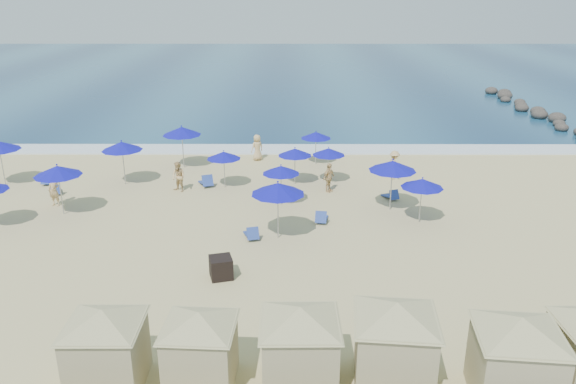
# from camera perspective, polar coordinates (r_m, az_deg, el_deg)

# --- Properties ---
(ground) EXTENTS (160.00, 160.00, 0.00)m
(ground) POSITION_cam_1_polar(r_m,az_deg,el_deg) (25.14, -4.45, -5.31)
(ground) COLOR #CBBB81
(ground) RESTS_ON ground
(ocean) EXTENTS (160.00, 80.00, 0.06)m
(ocean) POSITION_cam_1_polar(r_m,az_deg,el_deg) (78.41, -1.34, 12.17)
(ocean) COLOR navy
(ocean) RESTS_ON ground
(surf_line) EXTENTS (160.00, 2.50, 0.08)m
(surf_line) POSITION_cam_1_polar(r_m,az_deg,el_deg) (39.67, -2.75, 4.36)
(surf_line) COLOR white
(surf_line) RESTS_ON ground
(rock_jetty) EXTENTS (2.56, 26.66, 0.96)m
(rock_jetty) POSITION_cam_1_polar(r_m,az_deg,el_deg) (53.41, 24.68, 7.01)
(rock_jetty) COLOR #2E2926
(rock_jetty) RESTS_ON ground
(trash_bin) EXTENTS (1.04, 1.04, 0.85)m
(trash_bin) POSITION_cam_1_polar(r_m,az_deg,el_deg) (22.32, -6.82, -7.63)
(trash_bin) COLOR black
(trash_bin) RESTS_ON ground
(cabana_0) EXTENTS (4.30, 4.30, 2.70)m
(cabana_0) POSITION_cam_1_polar(r_m,az_deg,el_deg) (16.95, -18.08, -13.92)
(cabana_0) COLOR tan
(cabana_0) RESTS_ON ground
(cabana_1) EXTENTS (4.09, 4.09, 2.57)m
(cabana_1) POSITION_cam_1_polar(r_m,az_deg,el_deg) (16.45, -8.95, -14.51)
(cabana_1) COLOR tan
(cabana_1) RESTS_ON ground
(cabana_2) EXTENTS (4.49, 4.49, 2.82)m
(cabana_2) POSITION_cam_1_polar(r_m,az_deg,el_deg) (16.10, 1.22, -14.47)
(cabana_2) COLOR tan
(cabana_2) RESTS_ON ground
(cabana_3) EXTENTS (4.65, 4.65, 2.93)m
(cabana_3) POSITION_cam_1_polar(r_m,az_deg,el_deg) (16.38, 10.83, -13.91)
(cabana_3) COLOR tan
(cabana_3) RESTS_ON ground
(cabana_4) EXTENTS (4.60, 4.60, 2.90)m
(cabana_4) POSITION_cam_1_polar(r_m,az_deg,el_deg) (16.72, 22.28, -14.53)
(cabana_4) COLOR tan
(cabana_4) RESTS_ON ground
(umbrella_2) EXTENTS (2.32, 2.32, 2.64)m
(umbrella_2) POSITION_cam_1_polar(r_m,az_deg,el_deg) (33.31, -16.53, 4.50)
(umbrella_2) COLOR #A5A8AD
(umbrella_2) RESTS_ON ground
(umbrella_3) EXTENTS (2.33, 2.33, 2.65)m
(umbrella_3) POSITION_cam_1_polar(r_m,az_deg,el_deg) (29.75, -22.36, 2.02)
(umbrella_3) COLOR #A5A8AD
(umbrella_3) RESTS_ON ground
(umbrella_4) EXTENTS (2.40, 2.40, 2.73)m
(umbrella_4) POSITION_cam_1_polar(r_m,az_deg,el_deg) (35.66, -10.75, 6.11)
(umbrella_4) COLOR #A5A8AD
(umbrella_4) RESTS_ON ground
(umbrella_5) EXTENTS (1.92, 1.92, 2.19)m
(umbrella_5) POSITION_cam_1_polar(r_m,az_deg,el_deg) (31.75, -6.55, 3.74)
(umbrella_5) COLOR #A5A8AD
(umbrella_5) RESTS_ON ground
(umbrella_6) EXTENTS (2.41, 2.41, 2.75)m
(umbrella_6) POSITION_cam_1_polar(r_m,az_deg,el_deg) (24.81, -1.04, 0.35)
(umbrella_6) COLOR #A5A8AD
(umbrella_6) RESTS_ON ground
(umbrella_7) EXTENTS (1.95, 1.95, 2.22)m
(umbrella_7) POSITION_cam_1_polar(r_m,az_deg,el_deg) (32.05, 0.71, 4.08)
(umbrella_7) COLOR #A5A8AD
(umbrella_7) RESTS_ON ground
(umbrella_8) EXTENTS (1.94, 1.94, 2.21)m
(umbrella_8) POSITION_cam_1_polar(r_m,az_deg,el_deg) (28.91, -0.72, 2.27)
(umbrella_8) COLOR #A5A8AD
(umbrella_8) RESTS_ON ground
(umbrella_9) EXTENTS (1.94, 1.94, 2.21)m
(umbrella_9) POSITION_cam_1_polar(r_m,az_deg,el_deg) (35.93, 2.86, 5.79)
(umbrella_9) COLOR #A5A8AD
(umbrella_9) RESTS_ON ground
(umbrella_10) EXTENTS (2.40, 2.40, 2.73)m
(umbrella_10) POSITION_cam_1_polar(r_m,az_deg,el_deg) (28.54, 10.58, 2.64)
(umbrella_10) COLOR #A5A8AD
(umbrella_10) RESTS_ON ground
(umbrella_11) EXTENTS (2.04, 2.04, 2.32)m
(umbrella_11) POSITION_cam_1_polar(r_m,az_deg,el_deg) (27.37, 13.48, 0.87)
(umbrella_11) COLOR #A5A8AD
(umbrella_11) RESTS_ON ground
(umbrella_12) EXTENTS (1.91, 1.91, 2.17)m
(umbrella_12) POSITION_cam_1_polar(r_m,az_deg,el_deg) (32.39, 4.15, 4.11)
(umbrella_12) COLOR #A5A8AD
(umbrella_12) RESTS_ON ground
(beach_chair_0) EXTENTS (0.64, 1.30, 0.70)m
(beach_chair_0) POSITION_cam_1_polar(r_m,az_deg,el_deg) (35.45, -23.19, 1.14)
(beach_chair_0) COLOR #2A449C
(beach_chair_0) RESTS_ON ground
(beach_chair_1) EXTENTS (0.86, 1.22, 0.62)m
(beach_chair_1) POSITION_cam_1_polar(r_m,az_deg,el_deg) (33.51, -22.49, 0.15)
(beach_chair_1) COLOR #2A449C
(beach_chair_1) RESTS_ON ground
(beach_chair_2) EXTENTS (1.07, 1.50, 0.76)m
(beach_chair_2) POSITION_cam_1_polar(r_m,az_deg,el_deg) (32.59, -8.31, 1.07)
(beach_chair_2) COLOR #2A449C
(beach_chair_2) RESTS_ON ground
(beach_chair_3) EXTENTS (0.82, 1.31, 0.67)m
(beach_chair_3) POSITION_cam_1_polar(r_m,az_deg,el_deg) (25.59, -3.72, -4.25)
(beach_chair_3) COLOR #2A449C
(beach_chair_3) RESTS_ON ground
(beach_chair_4) EXTENTS (0.73, 1.29, 0.67)m
(beach_chair_4) POSITION_cam_1_polar(r_m,az_deg,el_deg) (27.34, 3.42, -2.60)
(beach_chair_4) COLOR #2A449C
(beach_chair_4) RESTS_ON ground
(beach_chair_5) EXTENTS (0.87, 1.24, 0.62)m
(beach_chair_5) POSITION_cam_1_polar(r_m,az_deg,el_deg) (30.73, 10.45, -0.34)
(beach_chair_5) COLOR #2A449C
(beach_chair_5) RESTS_ON ground
(beachgoer_0) EXTENTS (0.70, 0.54, 1.70)m
(beachgoer_0) POSITION_cam_1_polar(r_m,az_deg,el_deg) (31.56, -22.68, 0.18)
(beachgoer_0) COLOR tan
(beachgoer_0) RESTS_ON ground
(beachgoer_1) EXTENTS (1.05, 0.99, 1.70)m
(beachgoer_1) POSITION_cam_1_polar(r_m,az_deg,el_deg) (31.78, -11.06, 1.52)
(beachgoer_1) COLOR tan
(beachgoer_1) RESTS_ON ground
(beachgoer_2) EXTENTS (0.92, 1.01, 1.65)m
(beachgoer_2) POSITION_cam_1_polar(r_m,az_deg,el_deg) (31.23, 4.16, 1.47)
(beachgoer_2) COLOR tan
(beachgoer_2) RESTS_ON ground
(beachgoer_3) EXTENTS (0.86, 1.22, 1.72)m
(beachgoer_3) POSITION_cam_1_polar(r_m,az_deg,el_deg) (33.87, 10.74, 2.72)
(beachgoer_3) COLOR tan
(beachgoer_3) RESTS_ON ground
(beachgoer_4) EXTENTS (1.00, 0.92, 1.72)m
(beachgoer_4) POSITION_cam_1_polar(r_m,az_deg,el_deg) (37.05, -3.14, 4.54)
(beachgoer_4) COLOR tan
(beachgoer_4) RESTS_ON ground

